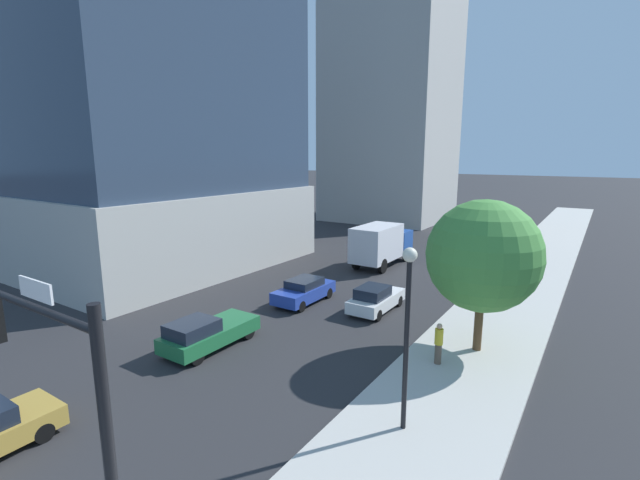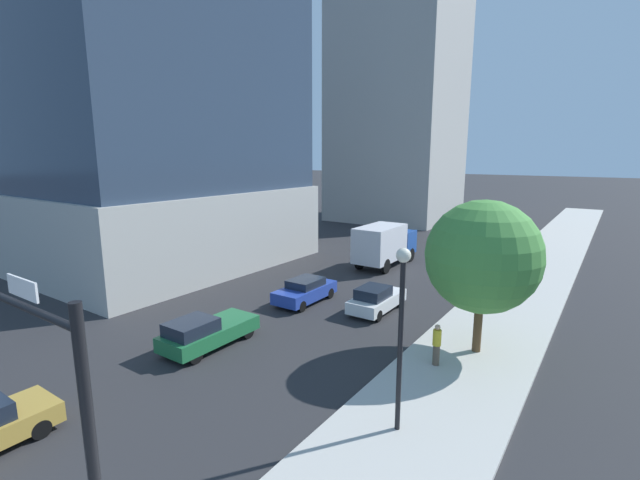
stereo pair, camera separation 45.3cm
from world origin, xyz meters
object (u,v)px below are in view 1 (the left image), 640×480
(street_tree, at_px, (483,256))
(car_white, at_px, (375,299))
(traffic_light_pole, at_px, (50,388))
(construction_building, at_px, (392,81))
(car_green, at_px, (207,333))
(box_truck, at_px, (381,243))
(car_blue, at_px, (304,291))
(street_lamp, at_px, (408,313))
(pedestrian_yellow_shirt, at_px, (439,343))

(street_tree, relative_size, car_white, 1.63)
(traffic_light_pole, relative_size, car_white, 1.56)
(construction_building, relative_size, car_green, 8.97)
(traffic_light_pole, relative_size, box_truck, 0.95)
(street_tree, height_order, car_blue, street_tree)
(street_tree, height_order, car_green, street_tree)
(street_lamp, distance_m, box_truck, 21.26)
(car_blue, relative_size, box_truck, 0.63)
(box_truck, bearing_deg, street_lamp, -62.53)
(street_lamp, height_order, box_truck, street_lamp)
(street_tree, distance_m, car_white, 7.44)
(street_tree, bearing_deg, car_green, -148.81)
(construction_building, distance_m, traffic_light_pole, 55.50)
(construction_building, bearing_deg, car_blue, -73.28)
(pedestrian_yellow_shirt, bearing_deg, car_blue, 158.86)
(construction_building, distance_m, car_white, 40.26)
(traffic_light_pole, relative_size, pedestrian_yellow_shirt, 3.65)
(car_green, distance_m, box_truck, 17.95)
(car_white, xyz_separation_m, pedestrian_yellow_shirt, (5.06, -4.51, 0.32))
(street_lamp, bearing_deg, car_blue, 139.26)
(box_truck, xyz_separation_m, pedestrian_yellow_shirt, (9.25, -13.94, -0.78))
(street_lamp, distance_m, car_green, 10.31)
(construction_building, relative_size, car_blue, 9.85)
(street_tree, xyz_separation_m, pedestrian_yellow_shirt, (-1.01, -2.24, -3.34))
(construction_building, height_order, pedestrian_yellow_shirt, construction_building)
(construction_building, relative_size, car_white, 10.17)
(construction_building, height_order, car_blue, construction_building)
(traffic_light_pole, bearing_deg, car_blue, 110.72)
(car_white, xyz_separation_m, car_green, (-4.20, -8.48, 0.03))
(car_blue, bearing_deg, construction_building, 106.72)
(construction_building, distance_m, car_blue, 39.75)
(street_lamp, xyz_separation_m, box_truck, (-9.76, 18.77, -2.13))
(street_lamp, height_order, car_green, street_lamp)
(traffic_light_pole, relative_size, car_green, 1.37)
(car_blue, distance_m, box_truck, 10.43)
(street_tree, relative_size, car_blue, 1.58)
(construction_building, relative_size, traffic_light_pole, 6.53)
(construction_building, bearing_deg, pedestrian_yellow_shirt, -62.71)
(car_blue, distance_m, pedestrian_yellow_shirt, 9.93)
(car_white, distance_m, pedestrian_yellow_shirt, 6.78)
(car_blue, bearing_deg, car_green, -90.00)
(pedestrian_yellow_shirt, bearing_deg, street_tree, 65.78)
(street_lamp, relative_size, car_white, 1.43)
(construction_building, bearing_deg, street_tree, -60.04)
(traffic_light_pole, bearing_deg, construction_building, 108.06)
(construction_building, distance_m, box_truck, 30.63)
(car_white, bearing_deg, street_lamp, -59.22)
(car_green, height_order, box_truck, box_truck)
(construction_building, bearing_deg, street_lamp, -64.85)
(street_lamp, bearing_deg, car_green, 174.98)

